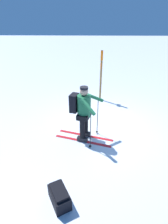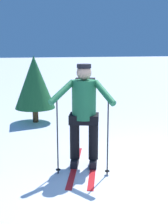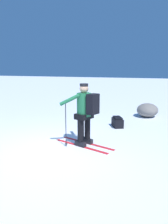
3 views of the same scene
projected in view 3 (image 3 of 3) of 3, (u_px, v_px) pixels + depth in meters
name	position (u px, v px, depth m)	size (l,w,h in m)	color
ground_plane	(48.00, 151.00, 5.33)	(80.00, 80.00, 0.00)	white
skier	(85.00, 110.00, 5.55)	(1.00, 1.73, 1.61)	red
dropped_backpack	(117.00, 122.00, 7.47)	(0.60, 0.51, 0.35)	black
rock_boulder	(147.00, 110.00, 9.02)	(1.01, 0.86, 0.56)	slate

